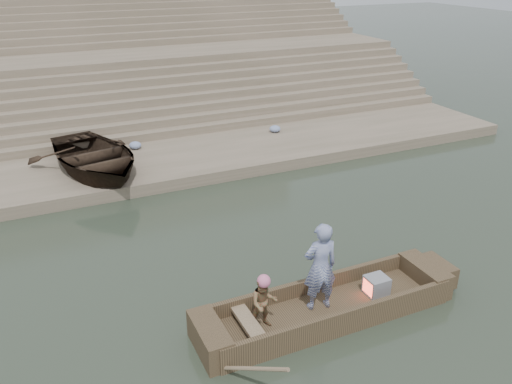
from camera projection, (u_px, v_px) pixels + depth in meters
ground at (162, 316)px, 10.89m from camera, size 120.00×120.00×0.00m
lower_landing at (98, 174)px, 17.44m from camera, size 32.00×4.00×0.40m
mid_landing at (67, 90)px, 23.15m from camera, size 32.00×3.00×2.80m
upper_landing at (48, 41)px, 28.45m from camera, size 32.00×3.00×5.20m
ghat_steps at (61, 74)px, 24.38m from camera, size 32.00×11.00×5.20m
main_rowboat at (326, 312)px, 10.83m from camera, size 5.00×1.30×0.22m
rowboat_trim at (336, 302)px, 10.82m from camera, size 6.04×2.63×1.78m
standing_man at (320, 267)px, 10.42m from camera, size 0.76×0.54×1.93m
rowing_man at (264, 303)px, 10.02m from camera, size 0.62×0.54×1.11m
television at (376, 285)px, 11.16m from camera, size 0.46×0.42×0.40m
beached_rowboat at (94, 157)px, 16.90m from camera, size 4.36×5.44×1.00m
cloth_bundles at (121, 155)px, 18.11m from camera, size 12.31×2.48×0.26m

